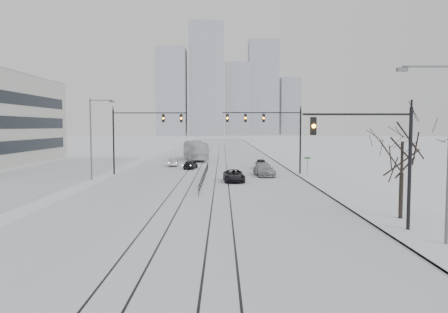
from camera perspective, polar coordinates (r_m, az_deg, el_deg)
ground at (r=19.13m, az=-6.34°, el=-14.14°), size 500.00×500.00×0.00m
road at (r=78.33m, az=-1.68°, el=-0.39°), size 22.00×260.00×0.02m
sidewalk_east at (r=79.14m, az=8.14°, el=-0.33°), size 5.00×260.00×0.16m
curb at (r=78.83m, az=6.38°, el=-0.35°), size 0.10×260.00×0.12m
parking_strip at (r=57.75m, az=-22.61°, el=-2.24°), size 14.00×60.00×0.03m
tram_rails at (r=58.41m, az=-2.17°, el=-1.86°), size 5.30×180.00×0.01m
skyline at (r=292.77m, az=0.37°, el=8.79°), size 96.00×48.00×72.00m
traffic_mast_near at (r=25.68m, az=19.84°, el=0.66°), size 6.10×0.37×7.00m
traffic_mast_ne at (r=53.43m, az=6.42°, el=3.74°), size 9.60×0.37×8.00m
traffic_mast_nw at (r=55.09m, az=-11.24°, el=3.50°), size 9.10×0.37×8.00m
street_light_east at (r=23.66m, az=26.74°, el=1.78°), size 2.73×0.25×9.00m
street_light_west at (r=50.13m, az=-16.68°, el=2.96°), size 2.73×0.25×9.00m
bare_tree at (r=29.35m, az=22.26°, el=0.84°), size 4.40×4.40×6.10m
median_fence at (r=48.42m, az=-2.57°, el=-2.46°), size 0.06×24.00×1.00m
street_sign at (r=51.22m, az=10.83°, el=-0.97°), size 0.70×0.06×2.40m
sedan_sb_inner at (r=60.89m, az=-4.39°, el=-1.08°), size 2.07×3.79×1.22m
sedan_sb_outer at (r=65.27m, az=-6.62°, el=-0.75°), size 1.46×3.78×1.23m
sedan_nb_front at (r=46.76m, az=1.30°, el=-2.54°), size 2.35×4.74×1.29m
sedan_nb_right at (r=52.35m, az=5.25°, el=-1.75°), size 2.54×5.30×1.49m
sedan_nb_far at (r=61.37m, az=4.84°, el=-0.97°), size 1.95×4.11×1.36m
box_truck at (r=76.50m, az=-3.78°, el=0.76°), size 5.13×12.41×3.37m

